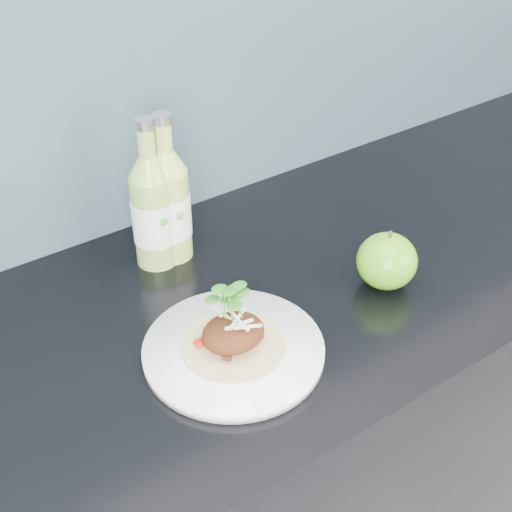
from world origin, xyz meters
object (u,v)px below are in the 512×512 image
at_px(dinner_plate, 234,350).
at_px(cider_bottle_left, 153,211).
at_px(cider_bottle_right, 169,205).
at_px(green_apple, 387,261).

distance_m(dinner_plate, cider_bottle_left, 0.27).
distance_m(dinner_plate, cider_bottle_right, 0.28).
distance_m(cider_bottle_left, cider_bottle_right, 0.03).
bearing_deg(cider_bottle_right, green_apple, -68.48).
xyz_separation_m(cider_bottle_left, cider_bottle_right, (0.03, 0.00, 0.00)).
distance_m(green_apple, cider_bottle_right, 0.35).
relative_size(dinner_plate, cider_bottle_left, 1.29).
xyz_separation_m(dinner_plate, cider_bottle_right, (0.05, 0.26, 0.09)).
height_order(dinner_plate, green_apple, green_apple).
height_order(cider_bottle_left, cider_bottle_right, same).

